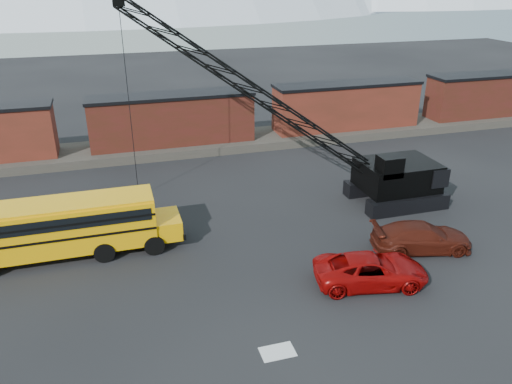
# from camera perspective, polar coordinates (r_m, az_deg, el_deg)

# --- Properties ---
(ground) EXTENTS (160.00, 160.00, 0.00)m
(ground) POSITION_cam_1_polar(r_m,az_deg,el_deg) (24.06, -1.81, -11.94)
(ground) COLOR black
(ground) RESTS_ON ground
(gravel_berm) EXTENTS (120.00, 5.00, 0.70)m
(gravel_berm) POSITION_cam_1_polar(r_m,az_deg,el_deg) (43.41, -9.33, 5.16)
(gravel_berm) COLOR #48423B
(gravel_berm) RESTS_ON ground
(boxcar_mid) EXTENTS (13.70, 3.10, 4.17)m
(boxcar_mid) POSITION_cam_1_polar(r_m,az_deg,el_deg) (42.70, -9.55, 8.23)
(boxcar_mid) COLOR #4B1815
(boxcar_mid) RESTS_ON gravel_berm
(boxcar_east_near) EXTENTS (13.70, 3.10, 4.17)m
(boxcar_east_near) POSITION_cam_1_polar(r_m,az_deg,el_deg) (47.27, 10.29, 9.70)
(boxcar_east_near) COLOR #471F14
(boxcar_east_near) RESTS_ON gravel_berm
(boxcar_east_far) EXTENTS (13.70, 3.10, 4.17)m
(boxcar_east_far) POSITION_cam_1_polar(r_m,az_deg,el_deg) (56.19, 25.32, 10.06)
(boxcar_east_far) COLOR #4B1815
(boxcar_east_far) RESTS_ON gravel_berm
(snow_patch) EXTENTS (1.40, 0.90, 0.02)m
(snow_patch) POSITION_cam_1_polar(r_m,az_deg,el_deg) (21.18, 2.48, -17.78)
(snow_patch) COLOR silver
(snow_patch) RESTS_ON ground
(school_bus) EXTENTS (11.65, 2.65, 3.19)m
(school_bus) POSITION_cam_1_polar(r_m,az_deg,el_deg) (28.18, -21.03, -3.67)
(school_bus) COLOR #DF9A04
(school_bus) RESTS_ON ground
(red_pickup) EXTENTS (5.92, 3.57, 1.54)m
(red_pickup) POSITION_cam_1_polar(r_m,az_deg,el_deg) (25.22, 12.99, -8.66)
(red_pickup) COLOR #8C0706
(red_pickup) RESTS_ON ground
(maroon_suv) EXTENTS (5.78, 3.30, 1.58)m
(maroon_suv) POSITION_cam_1_polar(r_m,az_deg,el_deg) (28.82, 18.40, -4.91)
(maroon_suv) COLOR #42140B
(maroon_suv) RESTS_ON ground
(crawler_crane) EXTENTS (19.56, 8.25, 13.00)m
(crawler_crane) POSITION_cam_1_polar(r_m,az_deg,el_deg) (31.19, -0.09, 11.33)
(crawler_crane) COLOR black
(crawler_crane) RESTS_ON ground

